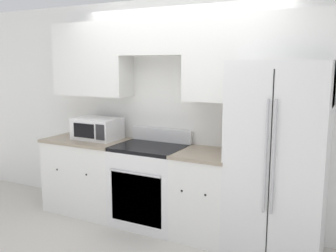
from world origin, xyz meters
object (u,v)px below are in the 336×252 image
(oven_range, at_px, (150,185))
(microwave, at_px, (97,128))
(refrigerator, at_px, (278,158))
(bottle, at_px, (230,140))

(oven_range, bearing_deg, microwave, 175.70)
(refrigerator, height_order, microwave, refrigerator)
(oven_range, relative_size, bottle, 3.67)
(oven_range, height_order, refrigerator, refrigerator)
(refrigerator, distance_m, microwave, 2.21)
(oven_range, xyz_separation_m, bottle, (0.88, 0.20, 0.58))
(bottle, bearing_deg, microwave, -175.05)
(refrigerator, bearing_deg, bottle, 164.95)
(oven_range, distance_m, refrigerator, 1.50)
(microwave, height_order, bottle, bottle)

